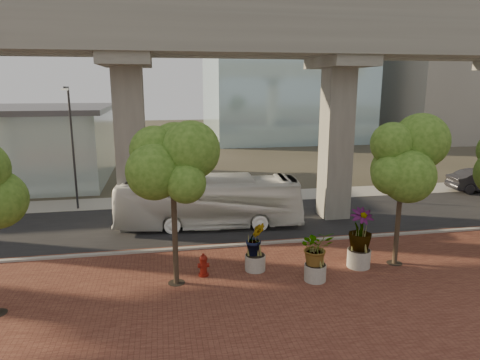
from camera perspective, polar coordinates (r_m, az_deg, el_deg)
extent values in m
plane|color=#312E24|center=(23.91, 0.60, -7.06)|extent=(160.00, 160.00, 0.00)
cube|color=brown|center=(16.78, 6.08, -15.99)|extent=(70.00, 13.00, 0.06)
cube|color=black|center=(25.76, -0.26, -5.55)|extent=(90.00, 8.00, 0.04)
cube|color=#98968E|center=(22.04, 1.61, -8.58)|extent=(70.00, 0.25, 0.16)
cube|color=#98968E|center=(30.96, -2.08, -2.42)|extent=(90.00, 3.00, 0.06)
cube|color=gray|center=(23.04, 0.46, 18.72)|extent=(72.00, 2.40, 1.80)
cube|color=gray|center=(26.17, -0.94, 17.98)|extent=(72.00, 2.40, 1.80)
cube|color=gray|center=(22.17, 1.05, 22.61)|extent=(72.00, 0.12, 1.00)
cube|color=gray|center=(27.42, -1.36, 20.67)|extent=(72.00, 0.12, 1.00)
cube|color=gray|center=(72.00, 26.43, 14.47)|extent=(18.00, 16.00, 24.00)
imported|color=white|center=(24.51, -4.14, -2.99)|extent=(10.75, 3.44, 2.95)
cylinder|color=maroon|center=(18.79, -4.87, -12.42)|extent=(0.44, 0.44, 0.10)
cylinder|color=maroon|center=(18.64, -4.89, -11.43)|extent=(0.30, 0.30, 0.71)
sphere|color=maroon|center=(18.50, -4.91, -10.42)|extent=(0.34, 0.34, 0.34)
cylinder|color=maroon|center=(18.44, -4.92, -9.96)|extent=(0.10, 0.10, 0.12)
cylinder|color=maroon|center=(18.62, -4.89, -11.25)|extent=(0.49, 0.20, 0.20)
cylinder|color=gray|center=(18.45, 9.98, -12.03)|extent=(0.91, 0.91, 0.70)
imported|color=#335817|center=(18.02, 10.12, -8.82)|extent=(2.01, 2.01, 1.51)
cylinder|color=#A9A399|center=(20.14, 15.54, -10.00)|extent=(1.03, 1.03, 0.80)
imported|color=#335817|center=(19.67, 15.77, -6.39)|extent=(2.51, 2.51, 1.88)
cylinder|color=gray|center=(19.12, 2.03, -10.93)|extent=(0.90, 0.90, 0.70)
imported|color=#335817|center=(18.71, 2.06, -7.83)|extent=(2.01, 2.01, 1.50)
cylinder|color=#403124|center=(17.56, -8.66, -7.84)|extent=(0.22, 0.22, 3.78)
cylinder|color=black|center=(18.30, -8.46, -13.39)|extent=(0.70, 0.70, 0.01)
cylinder|color=#403124|center=(20.56, 20.24, -5.96)|extent=(0.22, 0.22, 3.43)
cylinder|color=black|center=(21.14, 19.89, -10.36)|extent=(0.70, 0.70, 0.01)
cylinder|color=#29292D|center=(29.49, -21.36, 3.75)|extent=(0.14, 0.14, 7.83)
cube|color=#29292D|center=(28.72, -22.17, 11.33)|extent=(0.15, 0.98, 0.15)
cube|color=silver|center=(28.25, -22.35, 11.12)|extent=(0.39, 0.20, 0.12)
cylinder|color=#2F2F34|center=(30.62, 12.32, 3.88)|extent=(0.12, 0.12, 7.04)
cube|color=#2F2F34|center=(29.90, 12.96, 10.43)|extent=(0.13, 0.88, 0.13)
cube|color=silver|center=(29.50, 13.30, 10.22)|extent=(0.35, 0.18, 0.11)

